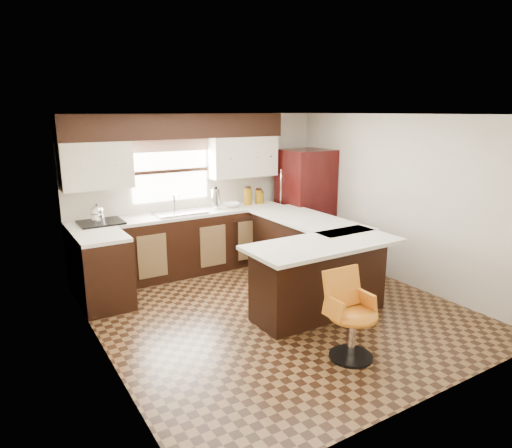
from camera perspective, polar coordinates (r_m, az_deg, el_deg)
floor at (r=5.85m, az=2.64°, el=-10.68°), size 4.40×4.40×0.00m
ceiling at (r=5.32m, az=2.94°, el=13.52°), size 4.40×4.40×0.00m
wall_back at (r=7.35m, az=-6.95°, el=4.15°), size 4.40×0.00×4.40m
wall_front at (r=3.92m, az=21.28°, el=-5.46°), size 4.40×0.00×4.40m
wall_left at (r=4.65m, az=-19.15°, el=-2.29°), size 0.00×4.40×4.40m
wall_right at (r=6.85m, az=17.49°, el=2.89°), size 0.00×4.40×4.40m
base_cab_back at (r=7.07m, az=-9.06°, el=-2.55°), size 3.30×0.60×0.90m
base_cab_left at (r=6.10m, az=-18.47°, el=-5.82°), size 0.60×0.70×0.90m
counter_back at (r=6.96m, az=-9.21°, el=1.19°), size 3.30×0.60×0.04m
counter_left at (r=5.96m, az=-18.82°, el=-1.54°), size 0.60×0.70×0.04m
soffit at (r=6.93m, az=-9.65°, el=11.96°), size 3.40×0.35×0.36m
upper_cab_left at (r=6.60m, az=-19.39°, el=6.93°), size 0.94×0.35×0.64m
upper_cab_right at (r=7.43m, az=-1.68°, el=8.41°), size 1.14×0.35×0.64m
window_pane at (r=7.09m, az=-10.66°, el=6.52°), size 1.20×0.02×0.90m
valance at (r=7.01m, az=-10.68°, el=9.65°), size 1.30×0.06×0.18m
sink at (r=6.91m, az=-9.54°, el=1.41°), size 0.75×0.45×0.03m
dishwasher at (r=7.26m, az=-0.88°, el=-2.10°), size 0.58×0.03×0.78m
cooktop at (r=6.58m, az=-18.83°, el=0.19°), size 0.58×0.50×0.02m
peninsula_long at (r=6.66m, az=6.09°, el=-3.49°), size 0.60×1.95×0.90m
peninsula_return at (r=5.63m, az=7.89°, el=-6.86°), size 1.65×0.60×0.90m
counter_pen_long at (r=6.56m, az=6.54°, el=0.51°), size 0.84×1.95×0.04m
counter_pen_return at (r=5.40m, az=8.50°, el=-2.50°), size 1.89×0.84×0.04m
refrigerator at (r=7.81m, az=6.15°, el=2.58°), size 0.78×0.75×1.82m
bar_chair at (r=4.72m, az=12.03°, el=-11.27°), size 0.50×0.50×0.90m
kettle at (r=6.55m, az=-19.25°, el=1.31°), size 0.18×0.18×0.25m
percolator at (r=7.15m, az=-5.07°, el=3.15°), size 0.13×0.13×0.32m
mixing_bowl at (r=7.29m, az=-3.15°, el=2.39°), size 0.34×0.34×0.07m
canister_large at (r=7.45m, az=-1.04°, el=3.46°), size 0.13×0.13×0.27m
canister_med at (r=7.56m, az=0.33°, el=3.43°), size 0.12×0.12×0.22m
canister_small at (r=7.58m, az=0.52°, el=3.29°), size 0.12×0.12×0.18m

